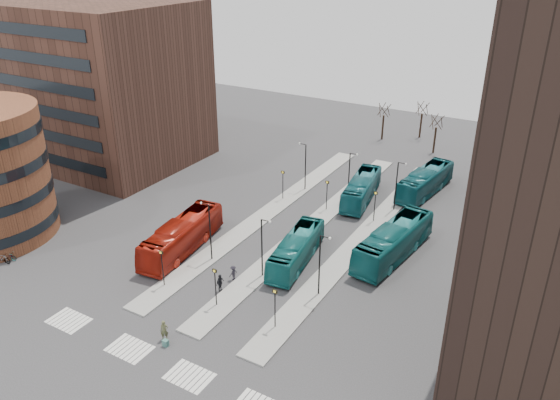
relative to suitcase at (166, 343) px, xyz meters
The scene contains 21 objects.
ground 5.84m from the suitcase, 102.44° to the right, with size 160.00×160.00×0.00m, color #313133.
island_left 24.87m from the suitcase, 102.20° to the left, with size 2.50×45.00×0.15m, color gray.
island_mid 24.32m from the suitcase, 88.25° to the left, with size 2.50×45.00×0.15m, color gray.
island_right 25.22m from the suitcase, 74.49° to the left, with size 2.50×45.00×0.15m, color gray.
suitcase is the anchor object (origin of this frame).
red_bus 15.02m from the suitcase, 124.25° to the left, with size 2.86×12.22×3.40m, color #98180B.
teal_bus_a 16.52m from the suitcase, 79.93° to the left, with size 2.47×10.57×2.95m, color #146868.
teal_bus_b 33.19m from the suitcase, 85.18° to the left, with size 2.59×11.06×3.08m, color #145F68.
teal_bus_c 24.70m from the suitcase, 63.96° to the left, with size 2.95×12.60×3.51m, color #136063.
teal_bus_d 40.04m from the suitcase, 77.05° to the left, with size 2.76×11.78×3.28m, color #135A62.
traveller 1.01m from the suitcase, 134.67° to the left, with size 0.65×0.42×1.78m, color #505331.
commuter_a 15.79m from the suitcase, 122.27° to the left, with size 0.80×0.62×1.65m, color black.
commuter_b 8.35m from the suitcase, 94.73° to the left, with size 1.04×0.43×1.78m, color black.
commuter_c 10.54m from the suitcase, 94.17° to the left, with size 0.95×0.55×1.48m, color black.
bicycle_mid 22.29m from the suitcase, behind, with size 0.52×1.84×1.10m, color gray.
bicycle_far 22.34m from the suitcase, behind, with size 0.61×1.74×0.91m, color gray.
crosswalk_stripes 1.79m from the suitcase, 73.78° to the right, with size 22.35×2.40×0.01m.
office_block 46.45m from the suitcase, 141.26° to the left, with size 25.00×20.12×22.00m.
sign_poles 17.44m from the suitcase, 88.86° to the left, with size 12.45×22.12×3.65m.
lamp_posts 22.59m from the suitcase, 86.46° to the left, with size 14.04×20.24×6.12m.
bare_trees 57.04m from the suitcase, 88.58° to the left, with size 10.97×8.14×5.90m.
Camera 1 is at (26.34, -19.20, 28.97)m, focal length 35.00 mm.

